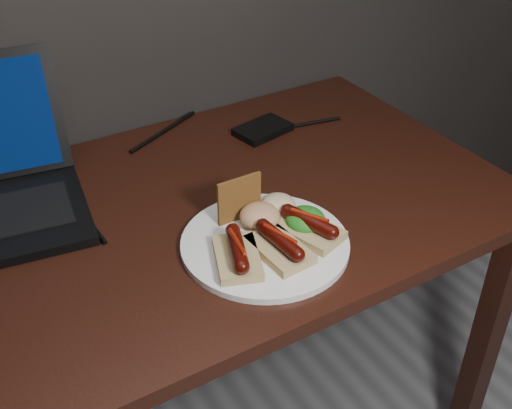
{
  "coord_description": "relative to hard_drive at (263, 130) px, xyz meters",
  "views": [
    {
      "loc": [
        -0.3,
        0.49,
        1.44
      ],
      "look_at": [
        0.15,
        1.25,
        0.82
      ],
      "focal_mm": 45.0,
      "sensor_mm": 36.0,
      "label": 1
    }
  ],
  "objects": [
    {
      "name": "desk",
      "position": [
        -0.36,
        -0.19,
        -0.1
      ],
      "size": [
        1.4,
        0.7,
        0.75
      ],
      "color": "black",
      "rests_on": "ground"
    },
    {
      "name": "hard_drive",
      "position": [
        0.0,
        0.0,
        0.0
      ],
      "size": [
        0.13,
        0.1,
        0.02
      ],
      "primitive_type": "cube",
      "rotation": [
        0.0,
        0.0,
        0.21
      ],
      "color": "black",
      "rests_on": "desk"
    },
    {
      "name": "desk_cables",
      "position": [
        -0.38,
        -0.01,
        -0.0
      ],
      "size": [
        1.09,
        0.37,
        0.01
      ],
      "color": "black",
      "rests_on": "desk"
    },
    {
      "name": "plate",
      "position": [
        -0.21,
        -0.35,
        -0.0
      ],
      "size": [
        0.33,
        0.33,
        0.01
      ],
      "primitive_type": "cylinder",
      "rotation": [
        0.0,
        0.0,
        -0.15
      ],
      "color": "white",
      "rests_on": "desk"
    },
    {
      "name": "bread_sausage_left",
      "position": [
        -0.28,
        -0.37,
        0.02
      ],
      "size": [
        0.11,
        0.13,
        0.04
      ],
      "color": "#D4B67C",
      "rests_on": "plate"
    },
    {
      "name": "bread_sausage_center",
      "position": [
        -0.21,
        -0.39,
        0.02
      ],
      "size": [
        0.08,
        0.12,
        0.04
      ],
      "color": "#D4B67C",
      "rests_on": "plate"
    },
    {
      "name": "bread_sausage_right",
      "position": [
        -0.14,
        -0.37,
        0.02
      ],
      "size": [
        0.1,
        0.13,
        0.04
      ],
      "color": "#D4B67C",
      "rests_on": "plate"
    },
    {
      "name": "crispbread",
      "position": [
        -0.21,
        -0.27,
        0.05
      ],
      "size": [
        0.09,
        0.01,
        0.08
      ],
      "primitive_type": "cube",
      "color": "brown",
      "rests_on": "plate"
    },
    {
      "name": "salad_greens",
      "position": [
        -0.13,
        -0.36,
        0.02
      ],
      "size": [
        0.07,
        0.07,
        0.04
      ],
      "primitive_type": "ellipsoid",
      "color": "#124E0F",
      "rests_on": "plate"
    },
    {
      "name": "salsa_mound",
      "position": [
        -0.19,
        -0.31,
        0.02
      ],
      "size": [
        0.07,
        0.07,
        0.04
      ],
      "primitive_type": "ellipsoid",
      "color": "#9C2C0F",
      "rests_on": "plate"
    },
    {
      "name": "coleslaw_mound",
      "position": [
        -0.15,
        -0.29,
        0.02
      ],
      "size": [
        0.06,
        0.06,
        0.04
      ],
      "primitive_type": "ellipsoid",
      "color": "beige",
      "rests_on": "plate"
    }
  ]
}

